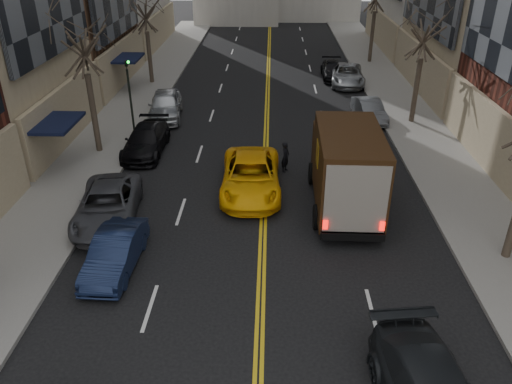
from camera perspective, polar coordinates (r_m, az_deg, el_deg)
sidewalk_left at (r=34.09m, az=-14.25°, el=9.25°), size 4.00×66.00×0.15m
sidewalk_right at (r=33.97m, az=16.82°, el=8.84°), size 4.00×66.00×0.15m
tree_lf_mid at (r=26.01m, az=-19.55°, el=17.69°), size 3.20×3.20×8.91m
tree_lf_far at (r=38.42m, az=-12.69°, el=20.66°), size 3.20×3.20×8.12m
tree_rt_mid at (r=30.62m, az=18.98°, el=18.35°), size 3.20×3.20×8.32m
traffic_signal at (r=28.26m, az=-14.26°, el=11.22°), size 0.29×0.26×4.70m
ups_truck at (r=20.93m, az=10.23°, el=2.68°), size 2.80×6.63×3.60m
taxi at (r=22.30m, az=-0.59°, el=1.85°), size 2.72×5.66×1.55m
pedestrian at (r=24.26m, az=3.39°, el=4.02°), size 0.55×0.65×1.50m
parked_lf_b at (r=18.10m, az=-15.81°, el=-6.68°), size 1.53×4.02×1.31m
parked_lf_c at (r=21.00m, az=-16.61°, el=-1.45°), size 2.94×5.30×1.40m
parked_lf_d at (r=26.97m, az=-12.46°, el=5.80°), size 1.95×4.75×1.38m
parked_lf_e at (r=31.84m, az=-10.33°, el=9.75°), size 2.49×5.03×1.65m
parked_rt_a at (r=31.76m, az=12.83°, el=9.10°), size 1.81×4.02×1.28m
parked_rt_b at (r=39.12m, az=10.37°, el=13.05°), size 2.72×5.33×1.44m
parked_rt_c at (r=40.52m, az=8.84°, el=13.57°), size 1.81×4.40×1.27m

